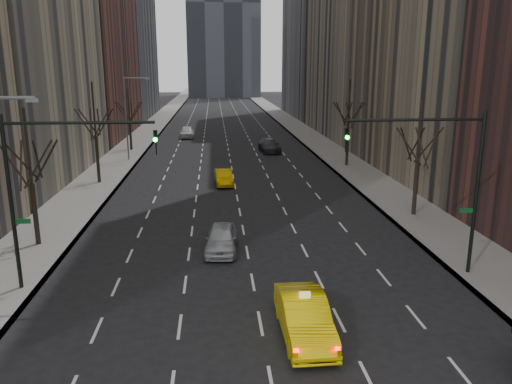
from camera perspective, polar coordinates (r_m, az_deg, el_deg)
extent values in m
cube|color=slate|center=(81.56, -12.26, 6.74)|extent=(4.50, 320.00, 0.15)
cube|color=slate|center=(82.07, 5.08, 7.05)|extent=(4.50, 320.00, 0.15)
cylinder|color=black|center=(31.16, -23.91, -2.33)|extent=(0.28, 0.28, 3.57)
cylinder|color=black|center=(30.37, -24.64, 4.77)|extent=(0.16, 0.16, 4.25)
cylinder|color=black|center=(31.24, -23.71, 3.42)|extent=(0.42, 1.80, 2.52)
cylinder|color=black|center=(30.52, -22.86, 3.27)|extent=(1.74, 0.72, 2.52)
cylinder|color=black|center=(29.77, -23.62, 2.95)|extent=(1.46, 1.25, 2.52)
cylinder|color=black|center=(29.77, -25.27, 2.78)|extent=(0.42, 1.80, 2.52)
cylinder|color=black|center=(30.52, -26.08, 2.94)|extent=(1.74, 0.72, 2.52)
cylinder|color=black|center=(31.24, -25.28, 3.26)|extent=(1.46, 1.25, 2.52)
cylinder|color=black|center=(46.12, -17.64, 3.52)|extent=(0.28, 0.28, 3.99)
cylinder|color=black|center=(45.57, -18.05, 8.92)|extent=(0.16, 0.16, 4.75)
cylinder|color=black|center=(46.46, -17.53, 7.62)|extent=(0.42, 1.80, 2.52)
cylinder|color=black|center=(45.79, -16.87, 7.58)|extent=(1.74, 0.72, 2.52)
cylinder|color=black|center=(44.99, -17.27, 7.45)|extent=(1.46, 1.25, 2.52)
cylinder|color=black|center=(44.89, -18.37, 7.35)|extent=(0.42, 1.80, 2.52)
cylinder|color=black|center=(45.58, -19.02, 7.39)|extent=(1.74, 0.72, 2.52)
cylinder|color=black|center=(46.36, -18.59, 7.53)|extent=(1.46, 1.25, 2.52)
cylinder|color=black|center=(63.63, -14.14, 6.23)|extent=(0.28, 0.28, 3.36)
cylinder|color=black|center=(63.26, -14.34, 9.53)|extent=(0.16, 0.16, 4.00)
cylinder|color=black|center=(64.13, -14.04, 8.91)|extent=(0.42, 1.80, 2.52)
cylinder|color=black|center=(63.48, -13.53, 8.89)|extent=(1.74, 0.72, 2.52)
cylinder|color=black|center=(62.67, -13.78, 8.81)|extent=(1.46, 1.25, 2.52)
cylinder|color=black|center=(62.51, -14.56, 8.75)|extent=(0.42, 1.80, 2.52)
cylinder|color=black|center=(63.17, -15.07, 8.77)|extent=(1.74, 0.72, 2.52)
cylinder|color=black|center=(63.97, -14.81, 8.85)|extent=(1.46, 1.25, 2.52)
cylinder|color=black|center=(35.98, 17.75, 0.31)|extent=(0.28, 0.28, 3.57)
cylinder|color=black|center=(35.30, 18.22, 6.48)|extent=(0.16, 0.16, 4.25)
cylinder|color=black|center=(36.24, 17.82, 5.26)|extent=(0.42, 1.80, 2.52)
cylinder|color=black|center=(36.00, 19.12, 5.11)|extent=(1.74, 0.72, 2.52)
cylinder|color=black|center=(35.18, 19.45, 4.88)|extent=(1.46, 1.25, 2.52)
cylinder|color=black|center=(34.59, 18.42, 4.82)|extent=(0.42, 1.80, 2.52)
cylinder|color=black|center=(34.84, 17.07, 4.99)|extent=(1.74, 0.72, 2.52)
cylinder|color=black|center=(35.67, 16.79, 5.21)|extent=(1.46, 1.25, 2.52)
cylinder|color=black|center=(52.69, 10.39, 5.20)|extent=(0.28, 0.28, 3.99)
cylinder|color=black|center=(52.20, 10.61, 9.94)|extent=(0.16, 0.16, 4.75)
cylinder|color=black|center=(53.15, 10.47, 8.78)|extent=(0.42, 1.80, 2.52)
cylinder|color=black|center=(52.80, 11.32, 8.70)|extent=(1.74, 0.72, 2.52)
cylinder|color=black|center=(51.94, 11.42, 8.61)|extent=(1.46, 1.25, 2.52)
cylinder|color=black|center=(51.44, 10.64, 8.60)|extent=(0.42, 1.80, 2.52)
cylinder|color=black|center=(51.81, 9.76, 8.67)|extent=(1.74, 0.72, 2.52)
cylinder|color=black|center=(52.66, 9.69, 8.76)|extent=(1.46, 1.25, 2.52)
cylinder|color=black|center=(24.76, -26.18, -1.28)|extent=(0.18, 0.18, 8.00)
cylinder|color=black|center=(23.12, -19.58, 7.46)|extent=(6.50, 0.14, 0.14)
imported|color=black|center=(22.63, -11.38, 5.57)|extent=(0.18, 0.22, 1.10)
sphere|color=#0CFF33|center=(22.43, -11.44, 5.88)|extent=(0.20, 0.20, 0.20)
cube|color=#0C5926|center=(24.82, -25.12, -3.05)|extent=(0.70, 0.04, 0.22)
cylinder|color=black|center=(26.21, 23.87, -0.25)|extent=(0.18, 0.18, 8.00)
cylinder|color=black|center=(24.21, 17.89, 7.86)|extent=(6.50, 0.14, 0.14)
imported|color=black|center=(23.27, 10.27, 5.85)|extent=(0.18, 0.22, 1.10)
sphere|color=#0CFF33|center=(23.08, 10.40, 6.15)|extent=(0.20, 0.20, 0.20)
cube|color=#0C5926|center=(26.21, 22.93, -1.97)|extent=(0.70, 0.04, 0.22)
cylinder|color=slate|center=(21.87, -27.19, 9.56)|extent=(2.60, 0.14, 0.14)
cube|color=slate|center=(21.46, -24.16, 9.55)|extent=(0.50, 0.22, 0.15)
cylinder|color=slate|center=(56.32, -14.62, 8.11)|extent=(0.16, 0.16, 9.00)
cylinder|color=slate|center=(55.86, -13.55, 12.56)|extent=(2.60, 0.14, 0.14)
cube|color=slate|center=(55.70, -12.29, 12.52)|extent=(0.50, 0.22, 0.15)
imported|color=#FFD905|center=(19.76, 5.53, -14.02)|extent=(1.81, 4.96, 1.62)
imported|color=#A6A9AE|center=(28.21, -3.96, -5.33)|extent=(2.06, 4.41, 1.46)
imported|color=#EAB304|center=(43.98, -3.72, 1.69)|extent=(1.63, 4.10, 1.33)
imported|color=#323238|center=(61.07, 1.53, 5.34)|extent=(2.54, 5.55, 1.57)
imported|color=silver|center=(74.16, -7.89, 6.82)|extent=(2.06, 4.98, 1.69)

